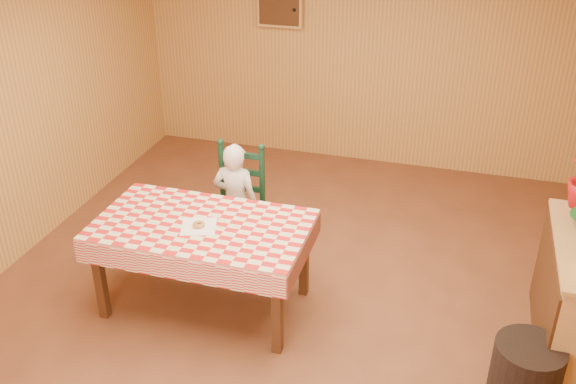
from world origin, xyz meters
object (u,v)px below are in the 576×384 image
at_px(ladder_chair, 238,206).
at_px(seated_child, 236,203).
at_px(dining_table, 202,233).
at_px(storage_bin, 526,373).

height_order(ladder_chair, seated_child, seated_child).
relative_size(dining_table, seated_child, 1.47).
height_order(dining_table, ladder_chair, ladder_chair).
bearing_deg(storage_bin, dining_table, 171.66).
height_order(ladder_chair, storage_bin, ladder_chair).
relative_size(dining_table, ladder_chair, 1.53).
distance_m(ladder_chair, storage_bin, 2.71).
relative_size(ladder_chair, seated_child, 0.96).
bearing_deg(dining_table, ladder_chair, 90.00).
bearing_deg(storage_bin, seated_child, 155.98).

